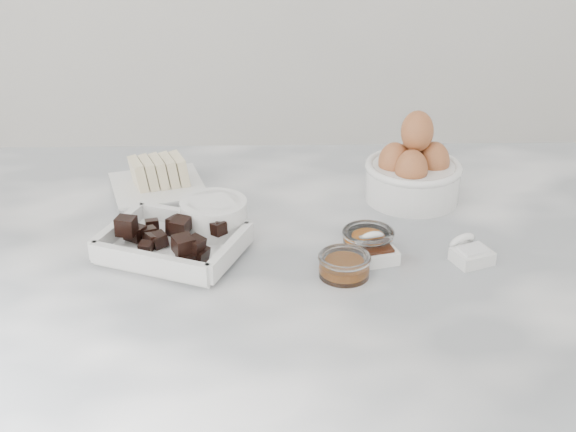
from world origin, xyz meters
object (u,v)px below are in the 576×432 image
object	(u,v)px
butter_plate	(156,180)
vanilla_spoon	(376,251)
sugar_ramekin	(214,218)
egg_bowl	(413,171)
chocolate_dish	(173,240)
zest_bowl	(368,240)
salt_spoon	(470,252)
honey_bowl	(344,265)

from	to	relation	value
butter_plate	vanilla_spoon	distance (m)	0.39
sugar_ramekin	egg_bowl	xyz separation A→B (m)	(0.30, 0.12, 0.02)
sugar_ramekin	egg_bowl	bearing A→B (deg)	21.64
chocolate_dish	vanilla_spoon	bearing A→B (deg)	-4.36
sugar_ramekin	vanilla_spoon	world-z (taller)	sugar_ramekin
zest_bowl	chocolate_dish	bearing A→B (deg)	-179.51
egg_bowl	vanilla_spoon	distance (m)	0.21
chocolate_dish	salt_spoon	distance (m)	0.40
sugar_ramekin	honey_bowl	xyz separation A→B (m)	(0.18, -0.11, -0.02)
chocolate_dish	butter_plate	distance (m)	0.21
sugar_ramekin	zest_bowl	xyz separation A→B (m)	(0.21, -0.05, -0.01)
butter_plate	egg_bowl	size ratio (longest dim) A/B	1.15
butter_plate	salt_spoon	bearing A→B (deg)	-27.05
chocolate_dish	butter_plate	xyz separation A→B (m)	(-0.05, 0.20, 0.00)
sugar_ramekin	zest_bowl	size ratio (longest dim) A/B	1.30
chocolate_dish	honey_bowl	distance (m)	0.24
honey_bowl	salt_spoon	world-z (taller)	salt_spoon
butter_plate	zest_bowl	size ratio (longest dim) A/B	2.40
zest_bowl	egg_bowl	bearing A→B (deg)	62.07
egg_bowl	salt_spoon	size ratio (longest dim) A/B	2.10
chocolate_dish	honey_bowl	world-z (taller)	chocolate_dish
chocolate_dish	sugar_ramekin	distance (m)	0.07
chocolate_dish	vanilla_spoon	world-z (taller)	chocolate_dish
chocolate_dish	egg_bowl	size ratio (longest dim) A/B	1.49
butter_plate	egg_bowl	world-z (taller)	egg_bowl
vanilla_spoon	chocolate_dish	bearing A→B (deg)	175.64
chocolate_dish	salt_spoon	world-z (taller)	chocolate_dish
zest_bowl	sugar_ramekin	bearing A→B (deg)	167.81
salt_spoon	honey_bowl	bearing A→B (deg)	-168.49
egg_bowl	honey_bowl	bearing A→B (deg)	-118.62
chocolate_dish	sugar_ramekin	size ratio (longest dim) A/B	2.37
sugar_ramekin	salt_spoon	world-z (taller)	sugar_ramekin
chocolate_dish	sugar_ramekin	bearing A→B (deg)	41.97
sugar_ramekin	chocolate_dish	bearing A→B (deg)	-138.03
chocolate_dish	salt_spoon	bearing A→B (deg)	-4.01
honey_bowl	salt_spoon	size ratio (longest dim) A/B	0.97
egg_bowl	salt_spoon	distance (m)	0.21
chocolate_dish	zest_bowl	xyz separation A→B (m)	(0.27, 0.00, -0.00)
vanilla_spoon	salt_spoon	xyz separation A→B (m)	(0.13, -0.01, -0.00)
butter_plate	sugar_ramekin	size ratio (longest dim) A/B	1.84
honey_bowl	vanilla_spoon	distance (m)	0.06
sugar_ramekin	honey_bowl	distance (m)	0.21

